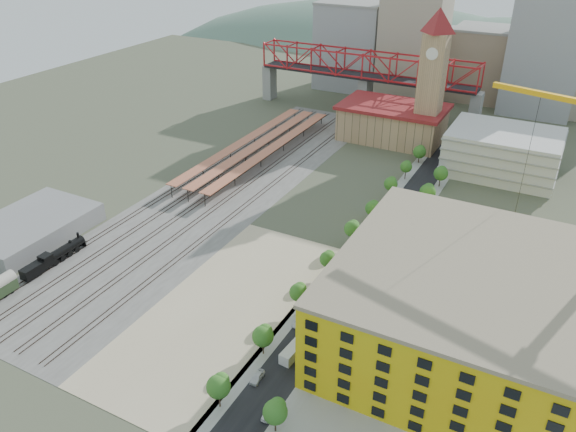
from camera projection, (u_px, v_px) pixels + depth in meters
The scene contains 31 objects.
ground at pixel (306, 244), 144.34m from camera, with size 400.00×400.00×0.00m, color #474C38.
ballast_strip at pixel (226, 189), 172.59m from camera, with size 36.00×165.00×0.06m, color #605E59.
dirt_lot at pixel (225, 307), 121.58m from camera, with size 28.00×67.00×0.06m, color tan.
street_asphalt at pixel (385, 233), 149.39m from camera, with size 12.00×170.00×0.06m, color black.
sidewalk_west at pixel (365, 228), 151.64m from camera, with size 3.00×170.00×0.04m, color gray.
sidewalk_east at pixel (405, 238), 147.14m from camera, with size 3.00×170.00×0.04m, color gray.
construction_pad at pixel (466, 348), 110.44m from camera, with size 50.00×90.00×0.06m, color gray.
rail_tracks at pixel (221, 187), 173.27m from camera, with size 26.56×160.00×0.18m.
platform_canopies at pixel (257, 145), 194.00m from camera, with size 16.00×80.00×4.12m.
station_hall at pixel (392, 122), 206.62m from camera, with size 38.00×24.00×13.10m.
clock_tower at pixel (433, 67), 189.10m from camera, with size 12.00×12.00×52.00m.
parking_garage at pixel (503, 152), 180.40m from camera, with size 34.00×26.00×14.00m, color silver.
truss_bridge at pixel (366, 68), 226.71m from camera, with size 94.00×9.60×25.60m.
construction_building at pixel (457, 305), 107.13m from camera, with size 44.60×50.60×18.80m.
warehouse at pixel (30, 228), 146.91m from camera, with size 22.00×32.00×5.00m, color gray.
street_trees at pixel (371, 251), 141.66m from camera, with size 15.40×124.40×8.00m.
skyline at pixel (469, 49), 240.40m from camera, with size 133.00×46.00×60.00m.
distant_hills at pixel (543, 179), 365.49m from camera, with size 647.00×264.00×227.00m.
locomotive at pixel (56, 256), 136.14m from camera, with size 2.53×19.53×4.88m.
site_trailer_a at pixel (296, 349), 108.58m from camera, with size 2.26×8.57×2.35m, color silver.
site_trailer_b at pixel (316, 320), 115.84m from camera, with size 2.52×9.59×2.62m, color silver.
site_trailer_c at pixel (346, 280), 128.08m from camera, with size 2.60×9.90×2.71m, color silver.
site_trailer_d at pixel (365, 255), 137.69m from camera, with size 2.30×8.75×2.40m, color silver.
car_0 at pixel (257, 377), 102.67m from camera, with size 1.60×3.97×1.35m, color silver.
car_1 at pixel (301, 322), 116.31m from camera, with size 1.52×4.37×1.44m, color #98999D.
car_2 at pixel (314, 305), 121.26m from camera, with size 2.16×4.69×1.30m, color black.
car_3 at pixel (384, 215), 156.54m from camera, with size 1.88×4.63×1.34m, color #1B1F50.
car_4 at pixel (269, 412), 95.51m from camera, with size 1.72×4.26×1.45m, color white.
car_5 at pixel (356, 289), 126.25m from camera, with size 1.56×4.47×1.47m, color #A0A1A6.
car_6 at pixel (373, 266), 134.46m from camera, with size 2.35×5.09×1.41m, color black.
car_7 at pixel (418, 201), 163.90m from camera, with size 1.97×4.86×1.41m, color navy.
Camera 1 is at (53.31, -110.74, 76.18)m, focal length 35.00 mm.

